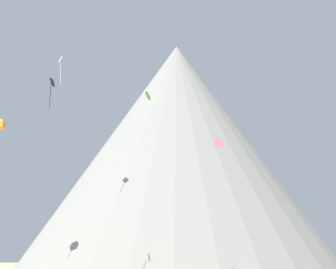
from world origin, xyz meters
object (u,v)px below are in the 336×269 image
at_px(rock_massif, 179,156).
at_px(kite_black_mid, 52,86).
at_px(kite_rainbow_mid, 219,143).
at_px(kite_lime_mid, 147,96).
at_px(kite_orange_mid, 0,125).
at_px(kite_pink_low, 79,245).
at_px(kite_yellow_low, 197,217).
at_px(kite_white_high, 60,63).

xyz_separation_m(rock_massif, kite_black_mid, (-12.72, -47.94, -1.36)).
relative_size(kite_rainbow_mid, kite_lime_mid, 0.71).
bearing_deg(rock_massif, kite_lime_mid, -90.52).
distance_m(kite_black_mid, kite_orange_mid, 13.63).
relative_size(kite_black_mid, kite_orange_mid, 1.02).
height_order(rock_massif, kite_pink_low, rock_massif).
bearing_deg(kite_yellow_low, kite_orange_mid, -177.16).
height_order(kite_lime_mid, kite_white_high, kite_white_high).
bearing_deg(kite_white_high, kite_yellow_low, -50.95).
bearing_deg(kite_white_high, kite_pink_low, 8.21).
xyz_separation_m(rock_massif, kite_lime_mid, (-0.43, -47.33, -3.04)).
xyz_separation_m(kite_black_mid, kite_lime_mid, (12.29, 0.61, -1.68)).
height_order(rock_massif, kite_orange_mid, rock_massif).
relative_size(kite_yellow_low, kite_white_high, 1.13).
distance_m(kite_lime_mid, kite_pink_low, 33.41).
relative_size(rock_massif, kite_rainbow_mid, 88.39).
distance_m(kite_black_mid, kite_white_high, 15.78).
xyz_separation_m(kite_black_mid, kite_orange_mid, (-10.69, 8.10, -2.45)).
distance_m(kite_yellow_low, kite_white_high, 33.95).
distance_m(kite_rainbow_mid, kite_white_high, 32.60).
distance_m(kite_yellow_low, kite_rainbow_mid, 23.97).
height_order(kite_pink_low, kite_white_high, kite_white_high).
height_order(kite_yellow_low, kite_orange_mid, kite_orange_mid).
bearing_deg(kite_white_high, rock_massif, -12.41).
xyz_separation_m(rock_massif, kite_orange_mid, (-23.41, -39.84, -3.81)).
bearing_deg(kite_white_high, kite_lime_mid, -113.38).
bearing_deg(kite_rainbow_mid, kite_white_high, 4.60).
xyz_separation_m(kite_rainbow_mid, kite_pink_low, (-23.94, 24.29, -11.22)).
distance_m(kite_black_mid, kite_lime_mid, 12.42).
bearing_deg(kite_pink_low, kite_yellow_low, 62.92).
height_order(kite_orange_mid, kite_rainbow_mid, kite_orange_mid).
distance_m(kite_yellow_low, kite_pink_low, 21.02).
bearing_deg(kite_yellow_low, kite_white_high, -178.33).
height_order(kite_yellow_low, kite_pink_low, kite_yellow_low).
height_order(rock_massif, kite_lime_mid, rock_massif).
relative_size(rock_massif, kite_pink_low, 14.88).
distance_m(kite_orange_mid, kite_white_high, 14.11).
height_order(kite_rainbow_mid, kite_lime_mid, kite_lime_mid).
relative_size(kite_rainbow_mid, kite_pink_low, 0.17).
bearing_deg(kite_orange_mid, kite_lime_mid, 159.91).
relative_size(rock_massif, kite_yellow_low, 15.96).
relative_size(kite_yellow_low, kite_rainbow_mid, 5.54).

